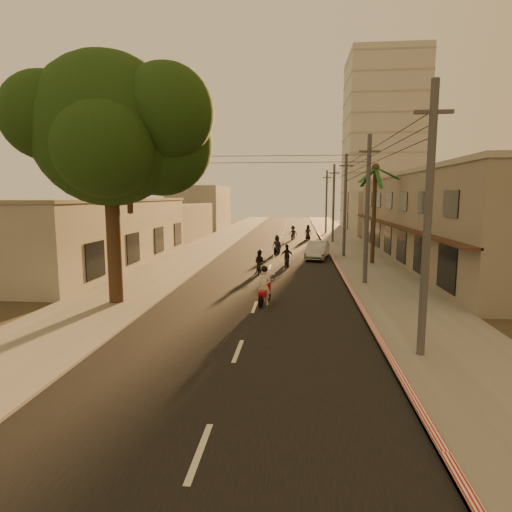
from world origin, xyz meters
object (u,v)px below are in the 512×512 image
object	(u,v)px
scooter_red	(264,287)
palm_tree	(375,173)
scooter_mid_b	(287,257)
scooter_far_a	(277,246)
scooter_far_c	(308,233)
parked_car	(317,250)
scooter_far_b	(293,233)
scooter_mid_a	(260,263)
broadleaf_tree	(118,131)

from	to	relation	value
scooter_red	palm_tree	bearing A→B (deg)	71.67
palm_tree	scooter_mid_b	world-z (taller)	palm_tree
scooter_red	scooter_far_a	bearing A→B (deg)	101.76
scooter_red	scooter_far_c	world-z (taller)	scooter_red
parked_car	palm_tree	bearing A→B (deg)	-22.12
palm_tree	scooter_far_b	bearing A→B (deg)	108.86
scooter_mid_a	scooter_far_b	world-z (taller)	scooter_far_b
broadleaf_tree	scooter_mid_a	size ratio (longest dim) A/B	6.86
scooter_mid_a	scooter_mid_b	distance (m)	3.74
scooter_red	scooter_far_b	xyz separation A→B (m)	(1.12, 32.29, -0.05)
palm_tree	scooter_mid_a	xyz separation A→B (m)	(-8.51, -5.02, -6.37)
scooter_mid_b	broadleaf_tree	bearing A→B (deg)	-128.91
palm_tree	scooter_far_a	world-z (taller)	palm_tree
scooter_mid_b	parked_car	bearing A→B (deg)	53.76
scooter_mid_b	parked_car	world-z (taller)	scooter_mid_b
scooter_far_c	broadleaf_tree	bearing A→B (deg)	-114.07
parked_car	scooter_mid_b	bearing A→B (deg)	-110.73
palm_tree	scooter_mid_b	size ratio (longest dim) A/B	4.62
broadleaf_tree	scooter_mid_a	world-z (taller)	broadleaf_tree
scooter_far_c	scooter_mid_a	bearing A→B (deg)	-106.37
scooter_far_a	scooter_far_b	bearing A→B (deg)	98.52
broadleaf_tree	scooter_mid_b	xyz separation A→B (m)	(7.88, 12.13, -7.69)
scooter_far_a	parked_car	world-z (taller)	scooter_far_a
scooter_mid_b	parked_car	size ratio (longest dim) A/B	0.36
broadleaf_tree	scooter_far_b	xyz separation A→B (m)	(8.17, 32.71, -7.65)
palm_tree	scooter_red	distance (m)	16.64
scooter_red	scooter_mid_b	distance (m)	11.73
scooter_mid_a	scooter_mid_b	xyz separation A→B (m)	(1.78, 3.29, 0.00)
scooter_far_c	scooter_mid_b	bearing A→B (deg)	-102.99
scooter_mid_b	scooter_far_a	bearing A→B (deg)	92.83
scooter_red	scooter_far_a	world-z (taller)	scooter_red
scooter_far_a	parked_car	bearing A→B (deg)	-21.91
scooter_mid_a	parked_car	size ratio (longest dim) A/B	0.36
scooter_mid_a	parked_car	bearing A→B (deg)	63.61
scooter_red	scooter_far_b	world-z (taller)	scooter_red
scooter_far_b	scooter_far_c	world-z (taller)	scooter_far_c
palm_tree	scooter_far_b	size ratio (longest dim) A/B	4.51
palm_tree	scooter_far_b	xyz separation A→B (m)	(-6.44, 18.86, -6.32)
scooter_mid_b	scooter_far_b	distance (m)	20.59
palm_tree	scooter_mid_b	bearing A→B (deg)	-165.59
palm_tree	parked_car	world-z (taller)	palm_tree
palm_tree	scooter_mid_a	distance (m)	11.75
broadleaf_tree	scooter_far_c	world-z (taller)	broadleaf_tree
scooter_mid_a	scooter_far_c	distance (m)	24.28
scooter_mid_a	scooter_far_b	distance (m)	23.97
parked_car	scooter_far_a	bearing A→B (deg)	153.53
broadleaf_tree	scooter_mid_b	bearing A→B (deg)	56.97
scooter_mid_a	scooter_mid_b	size ratio (longest dim) A/B	0.99
parked_car	scooter_red	bearing A→B (deg)	-92.24
broadleaf_tree	scooter_far_a	bearing A→B (deg)	70.33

